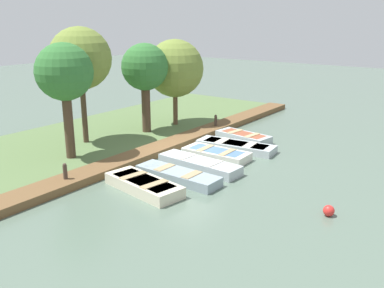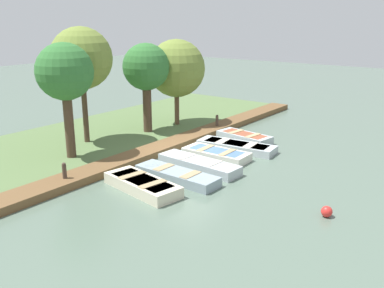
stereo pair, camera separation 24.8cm
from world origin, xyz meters
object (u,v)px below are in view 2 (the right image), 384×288
at_px(rowboat_1, 177,175).
at_px(rowboat_4, 236,146).
at_px(rowboat_2, 199,164).
at_px(park_tree_right, 176,69).
at_px(park_tree_left, 81,59).
at_px(mooring_post_far, 217,123).
at_px(rowboat_3, 216,154).
at_px(rowboat_0, 142,185).
at_px(park_tree_center, 146,68).
at_px(mooring_post_near, 65,174).
at_px(buoy, 327,212).
at_px(park_tree_far_left, 65,74).
at_px(rowboat_5, 244,137).

height_order(rowboat_1, rowboat_4, rowboat_1).
bearing_deg(rowboat_2, rowboat_4, 95.85).
height_order(rowboat_1, park_tree_right, park_tree_right).
bearing_deg(rowboat_4, park_tree_left, -156.44).
height_order(rowboat_1, rowboat_2, rowboat_2).
distance_m(mooring_post_far, park_tree_right, 3.56).
height_order(rowboat_2, rowboat_4, rowboat_2).
distance_m(rowboat_3, mooring_post_far, 4.58).
bearing_deg(rowboat_4, rowboat_2, -93.82).
height_order(rowboat_4, park_tree_right, park_tree_right).
xyz_separation_m(rowboat_0, park_tree_center, (-4.89, 5.58, 3.13)).
xyz_separation_m(rowboat_1, rowboat_4, (-0.21, 4.49, -0.01)).
xyz_separation_m(mooring_post_near, park_tree_right, (-2.22, 9.01, 2.72)).
bearing_deg(rowboat_1, buoy, 4.73).
bearing_deg(rowboat_0, rowboat_4, 97.97).
relative_size(rowboat_1, buoy, 9.86).
bearing_deg(park_tree_far_left, park_tree_left, 124.30).
bearing_deg(rowboat_3, mooring_post_near, -115.35).
xyz_separation_m(rowboat_3, mooring_post_near, (-2.52, -5.78, 0.25)).
bearing_deg(park_tree_left, rowboat_1, -9.20).
bearing_deg(mooring_post_far, rowboat_2, -62.93).
distance_m(mooring_post_far, park_tree_far_left, 8.55).
distance_m(rowboat_0, park_tree_right, 9.45).
xyz_separation_m(mooring_post_near, park_tree_far_left, (-2.15, 1.94, 3.16)).
bearing_deg(rowboat_5, rowboat_3, -74.75).
height_order(rowboat_4, mooring_post_far, mooring_post_far).
relative_size(rowboat_1, park_tree_right, 0.72).
bearing_deg(rowboat_1, park_tree_center, 142.85).
xyz_separation_m(rowboat_2, rowboat_5, (-0.60, 4.53, -0.00)).
relative_size(rowboat_5, park_tree_left, 0.52).
xyz_separation_m(rowboat_4, park_tree_center, (-5.03, -0.38, 3.16)).
bearing_deg(park_tree_far_left, park_tree_right, 90.63).
bearing_deg(rowboat_4, rowboat_3, -98.71).
distance_m(mooring_post_near, mooring_post_far, 9.59).
xyz_separation_m(buoy, park_tree_center, (-10.70, 3.76, 3.16)).
bearing_deg(rowboat_3, park_tree_far_left, -142.33).
bearing_deg(rowboat_1, mooring_post_far, 113.39).
relative_size(rowboat_5, buoy, 8.21).
distance_m(rowboat_2, park_tree_left, 7.23).
bearing_deg(rowboat_2, rowboat_1, -84.42).
distance_m(park_tree_far_left, park_tree_left, 2.31).
relative_size(rowboat_3, mooring_post_far, 3.27).
height_order(park_tree_far_left, park_tree_left, park_tree_left).
bearing_deg(buoy, rowboat_1, -176.29).
xyz_separation_m(rowboat_1, park_tree_far_left, (-4.93, -0.88, 3.42)).
bearing_deg(park_tree_right, rowboat_0, -58.63).
bearing_deg(buoy, park_tree_right, 150.87).
bearing_deg(mooring_post_far, rowboat_0, -73.45).
relative_size(mooring_post_far, buoy, 2.56).
relative_size(mooring_post_near, park_tree_left, 0.16).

